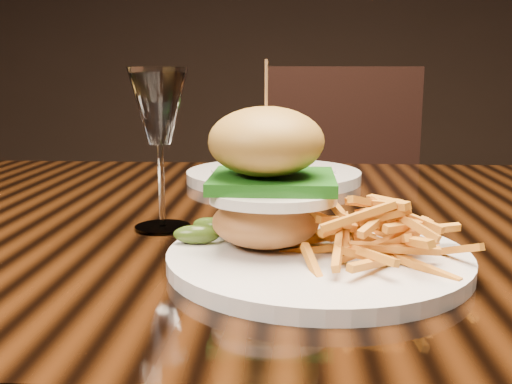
# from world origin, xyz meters

# --- Properties ---
(dining_table) EXTENTS (1.60, 0.90, 0.75)m
(dining_table) POSITION_xyz_m (0.00, 0.00, 0.67)
(dining_table) COLOR black
(dining_table) RESTS_ON ground
(burger_plate) EXTENTS (0.29, 0.29, 0.20)m
(burger_plate) POSITION_xyz_m (0.00, -0.21, 0.80)
(burger_plate) COLOR silver
(burger_plate) RESTS_ON dining_table
(ramekin) EXTENTS (0.10, 0.10, 0.04)m
(ramekin) POSITION_xyz_m (-0.03, 0.07, 0.77)
(ramekin) COLOR silver
(ramekin) RESTS_ON dining_table
(wine_glass) EXTENTS (0.07, 0.07, 0.19)m
(wine_glass) POSITION_xyz_m (-0.17, -0.09, 0.89)
(wine_glass) COLOR white
(wine_glass) RESTS_ON dining_table
(far_dish) EXTENTS (0.30, 0.30, 0.10)m
(far_dish) POSITION_xyz_m (-0.05, 0.24, 0.77)
(far_dish) COLOR silver
(far_dish) RESTS_ON dining_table
(chair_far) EXTENTS (0.52, 0.52, 0.95)m
(chair_far) POSITION_xyz_m (0.14, 0.89, 0.54)
(chair_far) COLOR black
(chair_far) RESTS_ON ground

